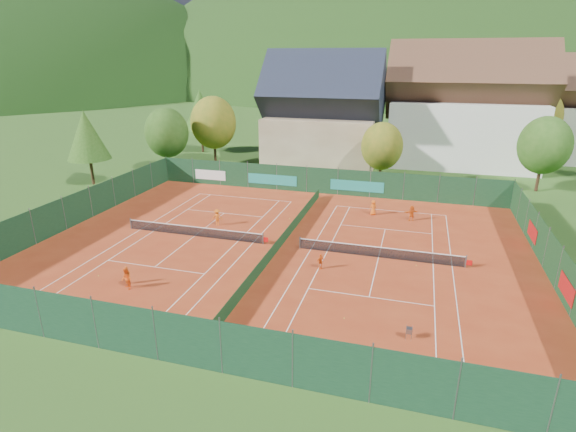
# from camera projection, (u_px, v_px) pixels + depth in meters

# --- Properties ---
(ground) EXTENTS (600.00, 600.00, 0.00)m
(ground) POSITION_uv_depth(u_px,v_px,m) (281.00, 247.00, 37.39)
(ground) COLOR #284F18
(ground) RESTS_ON ground
(clay_pad) EXTENTS (40.00, 32.00, 0.01)m
(clay_pad) POSITION_uv_depth(u_px,v_px,m) (281.00, 246.00, 37.38)
(clay_pad) COLOR #9C3317
(clay_pad) RESTS_ON ground
(court_markings_left) EXTENTS (11.03, 23.83, 0.00)m
(court_markings_left) POSITION_uv_depth(u_px,v_px,m) (195.00, 236.00, 39.48)
(court_markings_left) COLOR white
(court_markings_left) RESTS_ON ground
(court_markings_right) EXTENTS (11.03, 23.83, 0.00)m
(court_markings_right) POSITION_uv_depth(u_px,v_px,m) (378.00, 257.00, 35.28)
(court_markings_right) COLOR white
(court_markings_right) RESTS_ON ground
(tennis_net_left) EXTENTS (13.30, 0.10, 1.02)m
(tennis_net_left) POSITION_uv_depth(u_px,v_px,m) (196.00, 231.00, 39.28)
(tennis_net_left) COLOR #59595B
(tennis_net_left) RESTS_ON ground
(tennis_net_right) EXTENTS (13.30, 0.10, 1.02)m
(tennis_net_right) POSITION_uv_depth(u_px,v_px,m) (381.00, 252.00, 35.07)
(tennis_net_right) COLOR #59595B
(tennis_net_right) RESTS_ON ground
(court_divider) EXTENTS (0.03, 28.80, 1.00)m
(court_divider) POSITION_uv_depth(u_px,v_px,m) (281.00, 241.00, 37.22)
(court_divider) COLOR #153B1C
(court_divider) RESTS_ON ground
(fence_north) EXTENTS (40.00, 0.10, 3.00)m
(fence_north) POSITION_uv_depth(u_px,v_px,m) (318.00, 181.00, 51.48)
(fence_north) COLOR #13361D
(fence_north) RESTS_ON ground
(fence_south) EXTENTS (40.00, 0.04, 3.00)m
(fence_south) POSITION_uv_depth(u_px,v_px,m) (188.00, 341.00, 22.41)
(fence_south) COLOR #123420
(fence_south) RESTS_ON ground
(fence_west) EXTENTS (0.04, 32.00, 3.00)m
(fence_west) POSITION_uv_depth(u_px,v_px,m) (78.00, 208.00, 42.14)
(fence_west) COLOR #14381F
(fence_west) RESTS_ON ground
(fence_east) EXTENTS (0.09, 32.00, 3.00)m
(fence_east) POSITION_uv_depth(u_px,v_px,m) (552.00, 258.00, 31.68)
(fence_east) COLOR #14381A
(fence_east) RESTS_ON ground
(chalet) EXTENTS (16.20, 12.00, 16.00)m
(chalet) POSITION_uv_depth(u_px,v_px,m) (323.00, 119.00, 63.09)
(chalet) COLOR #C4AF8A
(chalet) RESTS_ON ground
(hotel_block_a) EXTENTS (21.60, 11.00, 17.25)m
(hotel_block_a) POSITION_uv_depth(u_px,v_px,m) (464.00, 113.00, 63.27)
(hotel_block_a) COLOR silver
(hotel_block_a) RESTS_ON ground
(hotel_block_b) EXTENTS (17.28, 10.00, 15.50)m
(hotel_block_b) POSITION_uv_depth(u_px,v_px,m) (559.00, 115.00, 67.08)
(hotel_block_b) COLOR silver
(hotel_block_b) RESTS_ON ground
(tree_west_front) EXTENTS (5.72, 5.72, 8.69)m
(tree_west_front) POSITION_uv_depth(u_px,v_px,m) (167.00, 133.00, 59.45)
(tree_west_front) COLOR #422917
(tree_west_front) RESTS_ON ground
(tree_west_mid) EXTENTS (6.44, 6.44, 9.78)m
(tree_west_mid) POSITION_uv_depth(u_px,v_px,m) (213.00, 123.00, 63.60)
(tree_west_mid) COLOR #462819
(tree_west_mid) RESTS_ON ground
(tree_west_back) EXTENTS (5.60, 5.60, 10.00)m
(tree_west_back) POSITION_uv_depth(u_px,v_px,m) (200.00, 110.00, 72.19)
(tree_west_back) COLOR #442918
(tree_west_back) RESTS_ON ground
(tree_center) EXTENTS (5.01, 5.01, 7.60)m
(tree_center) POSITION_uv_depth(u_px,v_px,m) (382.00, 146.00, 54.13)
(tree_center) COLOR #412C17
(tree_center) RESTS_ON ground
(tree_east_front) EXTENTS (5.72, 5.72, 8.69)m
(tree_east_front) POSITION_uv_depth(u_px,v_px,m) (545.00, 145.00, 50.98)
(tree_east_front) COLOR #422717
(tree_east_front) RESTS_ON ground
(tree_west_side) EXTENTS (5.04, 5.04, 9.00)m
(tree_west_side) POSITION_uv_depth(u_px,v_px,m) (86.00, 135.00, 53.57)
(tree_west_side) COLOR #4B2F1A
(tree_west_side) RESTS_ON ground
(tree_east_back) EXTENTS (7.15, 7.15, 10.86)m
(tree_east_back) POSITION_uv_depth(u_px,v_px,m) (535.00, 117.00, 64.47)
(tree_east_back) COLOR #432D18
(tree_east_back) RESTS_ON ground
(mountain_backdrop) EXTENTS (820.00, 530.00, 242.00)m
(mountain_backdrop) POSITION_uv_depth(u_px,v_px,m) (450.00, 159.00, 254.39)
(mountain_backdrop) COLOR black
(mountain_backdrop) RESTS_ON ground
(ball_hopper) EXTENTS (0.34, 0.34, 0.80)m
(ball_hopper) POSITION_uv_depth(u_px,v_px,m) (409.00, 330.00, 24.94)
(ball_hopper) COLOR slate
(ball_hopper) RESTS_ON ground
(loose_ball_0) EXTENTS (0.07, 0.07, 0.07)m
(loose_ball_0) POSITION_uv_depth(u_px,v_px,m) (98.00, 276.00, 32.28)
(loose_ball_0) COLOR #CCD833
(loose_ball_0) RESTS_ON ground
(loose_ball_1) EXTENTS (0.07, 0.07, 0.07)m
(loose_ball_1) POSITION_uv_depth(u_px,v_px,m) (344.00, 318.00, 27.06)
(loose_ball_1) COLOR #CCD833
(loose_ball_1) RESTS_ON ground
(loose_ball_2) EXTENTS (0.07, 0.07, 0.07)m
(loose_ball_2) POSITION_uv_depth(u_px,v_px,m) (341.00, 247.00, 37.25)
(loose_ball_2) COLOR #CCD833
(loose_ball_2) RESTS_ON ground
(loose_ball_3) EXTENTS (0.07, 0.07, 0.07)m
(loose_ball_3) POSITION_uv_depth(u_px,v_px,m) (290.00, 219.00, 43.65)
(loose_ball_3) COLOR #CCD833
(loose_ball_3) RESTS_ON ground
(loose_ball_4) EXTENTS (0.07, 0.07, 0.07)m
(loose_ball_4) POSITION_uv_depth(u_px,v_px,m) (416.00, 265.00, 33.92)
(loose_ball_4) COLOR #CCD833
(loose_ball_4) RESTS_ON ground
(player_left_near) EXTENTS (0.55, 0.44, 1.33)m
(player_left_near) POSITION_uv_depth(u_px,v_px,m) (127.00, 275.00, 30.96)
(player_left_near) COLOR #E65614
(player_left_near) RESTS_ON ground
(player_left_mid) EXTENTS (0.96, 0.94, 1.56)m
(player_left_mid) POSITION_uv_depth(u_px,v_px,m) (126.00, 279.00, 30.26)
(player_left_mid) COLOR #FE5F16
(player_left_mid) RESTS_ON ground
(player_left_far) EXTENTS (1.12, 0.78, 1.58)m
(player_left_far) POSITION_uv_depth(u_px,v_px,m) (217.00, 217.00, 41.79)
(player_left_far) COLOR #DA5F13
(player_left_far) RESTS_ON ground
(player_right_near) EXTENTS (0.65, 0.74, 1.20)m
(player_right_near) POSITION_uv_depth(u_px,v_px,m) (320.00, 262.00, 33.21)
(player_right_near) COLOR #DF5613
(player_right_near) RESTS_ON ground
(player_right_far_a) EXTENTS (0.89, 0.81, 1.52)m
(player_right_far_a) POSITION_uv_depth(u_px,v_px,m) (373.00, 208.00, 44.57)
(player_right_far_a) COLOR orange
(player_right_far_a) RESTS_ON ground
(player_right_far_b) EXTENTS (1.45, 1.04, 1.51)m
(player_right_far_b) POSITION_uv_depth(u_px,v_px,m) (412.00, 213.00, 43.02)
(player_right_far_b) COLOR #E25C14
(player_right_far_b) RESTS_ON ground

